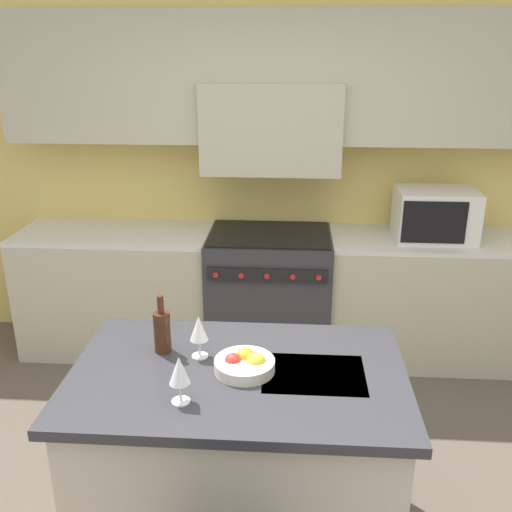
{
  "coord_description": "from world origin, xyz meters",
  "views": [
    {
      "loc": [
        0.16,
        -1.87,
        2.17
      ],
      "look_at": [
        -0.03,
        0.93,
        1.14
      ],
      "focal_mm": 40.0,
      "sensor_mm": 36.0,
      "label": 1
    }
  ],
  "objects_px": {
    "microwave": "(435,214)",
    "wine_bottle": "(162,330)",
    "range_stove": "(269,294)",
    "fruit_bowl": "(245,364)",
    "wine_glass_far": "(199,329)",
    "wine_glass_near": "(179,372)"
  },
  "relations": [
    {
      "from": "range_stove",
      "to": "wine_bottle",
      "type": "xyz_separation_m",
      "value": [
        -0.4,
        -1.59,
        0.52
      ]
    },
    {
      "from": "wine_bottle",
      "to": "wine_glass_near",
      "type": "xyz_separation_m",
      "value": [
        0.15,
        -0.38,
        0.03
      ]
    },
    {
      "from": "wine_glass_near",
      "to": "wine_glass_far",
      "type": "xyz_separation_m",
      "value": [
        0.02,
        0.34,
        0.0
      ]
    },
    {
      "from": "wine_bottle",
      "to": "fruit_bowl",
      "type": "bearing_deg",
      "value": -19.69
    },
    {
      "from": "microwave",
      "to": "fruit_bowl",
      "type": "height_order",
      "value": "microwave"
    },
    {
      "from": "range_stove",
      "to": "microwave",
      "type": "distance_m",
      "value": 1.29
    },
    {
      "from": "wine_glass_far",
      "to": "wine_glass_near",
      "type": "bearing_deg",
      "value": -93.02
    },
    {
      "from": "wine_bottle",
      "to": "range_stove",
      "type": "bearing_deg",
      "value": 75.74
    },
    {
      "from": "wine_glass_near",
      "to": "wine_glass_far",
      "type": "bearing_deg",
      "value": 86.98
    },
    {
      "from": "microwave",
      "to": "wine_bottle",
      "type": "distance_m",
      "value": 2.22
    },
    {
      "from": "wine_glass_near",
      "to": "wine_glass_far",
      "type": "height_order",
      "value": "same"
    },
    {
      "from": "wine_bottle",
      "to": "wine_glass_near",
      "type": "distance_m",
      "value": 0.41
    },
    {
      "from": "range_stove",
      "to": "wine_bottle",
      "type": "height_order",
      "value": "wine_bottle"
    },
    {
      "from": "fruit_bowl",
      "to": "range_stove",
      "type": "bearing_deg",
      "value": 89.21
    },
    {
      "from": "wine_bottle",
      "to": "wine_glass_far",
      "type": "height_order",
      "value": "wine_bottle"
    },
    {
      "from": "range_stove",
      "to": "wine_glass_near",
      "type": "height_order",
      "value": "wine_glass_near"
    },
    {
      "from": "wine_glass_near",
      "to": "fruit_bowl",
      "type": "relative_size",
      "value": 0.77
    },
    {
      "from": "wine_glass_far",
      "to": "fruit_bowl",
      "type": "distance_m",
      "value": 0.25
    },
    {
      "from": "wine_bottle",
      "to": "wine_glass_near",
      "type": "height_order",
      "value": "wine_bottle"
    },
    {
      "from": "range_stove",
      "to": "fruit_bowl",
      "type": "xyz_separation_m",
      "value": [
        -0.02,
        -1.72,
        0.45
      ]
    },
    {
      "from": "wine_bottle",
      "to": "fruit_bowl",
      "type": "relative_size",
      "value": 1.05
    },
    {
      "from": "fruit_bowl",
      "to": "wine_glass_near",
      "type": "bearing_deg",
      "value": -132.79
    }
  ]
}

